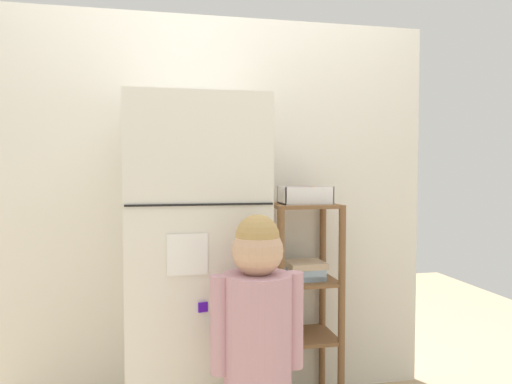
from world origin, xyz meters
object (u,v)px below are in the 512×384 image
(pantry_shelf_unit, at_px, (303,288))
(child_standing, at_px, (257,330))
(fruit_bin, at_px, (307,196))
(refrigerator, at_px, (195,272))

(pantry_shelf_unit, bearing_deg, child_standing, -120.17)
(pantry_shelf_unit, bearing_deg, fruit_bin, -30.78)
(refrigerator, relative_size, child_standing, 1.44)
(child_standing, height_order, fruit_bin, fruit_bin)
(child_standing, bearing_deg, refrigerator, 111.92)
(child_standing, bearing_deg, fruit_bin, 58.21)
(child_standing, height_order, pantry_shelf_unit, child_standing)
(refrigerator, relative_size, fruit_bin, 6.15)
(refrigerator, height_order, fruit_bin, refrigerator)
(fruit_bin, bearing_deg, child_standing, -121.79)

